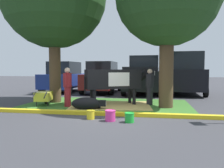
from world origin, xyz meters
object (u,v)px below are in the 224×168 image
Objects in this scene: suv_black at (185,73)px; bucket_yellow at (91,114)px; wheelbarrow at (44,96)px; bucket_pink at (110,115)px; person_handler at (150,86)px; cow_holstein at (115,79)px; person_visitor_near at (67,86)px; bucket_green at (129,117)px; sedan_blue at (65,77)px; hatchback_white at (103,78)px; pickup_truck_black at (144,76)px; calf_lying at (87,104)px.

bucket_yellow is at bearing -115.42° from suv_black.
wheelbarrow is 4.08m from bucket_pink.
person_handler is 3.53m from bucket_pink.
person_visitor_near reaches higher than cow_holstein.
sedan_blue reaches higher than bucket_green.
bucket_yellow is (1.52, -2.05, -0.71)m from person_visitor_near.
wheelbarrow is 5.95m from sedan_blue.
hatchback_white reaches higher than person_handler.
cow_holstein is 10.01× the size of bucket_green.
bucket_pink is 9.42m from sedan_blue.
cow_holstein is 10.42× the size of bucket_yellow.
sedan_blue is 7.82m from suv_black.
wheelbarrow is at bearing -138.06° from suv_black.
bucket_pink is 0.58m from bucket_green.
bucket_green is (1.22, -0.24, 0.00)m from bucket_yellow.
cow_holstein is 0.53× the size of pickup_truck_black.
wheelbarrow is 0.36× the size of sedan_blue.
cow_holstein is 1.90× the size of person_handler.
calf_lying is 2.05m from bucket_pink.
person_handler is at bearing -40.47° from sedan_blue.
wheelbarrow is 0.35× the size of suv_black.
person_visitor_near is at bearing 151.01° from calf_lying.
cow_holstein is 3.01m from bucket_yellow.
bucket_green is at bearing -11.07° from bucket_yellow.
sedan_blue is at bearing 139.53° from person_handler.
calf_lying is 2.22m from wheelbarrow.
pickup_truck_black is (3.92, 6.02, 0.73)m from wheelbarrow.
calf_lying is 2.86m from person_handler.
sedan_blue is at bearing -177.23° from pickup_truck_black.
suv_black reaches higher than person_visitor_near.
bucket_pink is (-1.09, -3.29, -0.65)m from person_handler.
calf_lying is at bearing -82.74° from hatchback_white.
sedan_blue is at bearing 116.44° from bucket_yellow.
cow_holstein is 6.30m from suv_black.
person_visitor_near is 8.06m from suv_black.
calf_lying is 0.28× the size of suv_black.
calf_lying reaches higher than bucket_pink.
bucket_yellow is at bearing -63.56° from sedan_blue.
person_visitor_near is 0.29× the size of pickup_truck_black.
sedan_blue is 1.00× the size of hatchback_white.
person_visitor_near is 1.24m from wheelbarrow.
suv_black is at bearing 64.58° from bucket_yellow.
wheelbarrow is at bearing 147.25° from bucket_green.
bucket_green is 0.07× the size of sedan_blue.
person_visitor_near is 0.98× the size of wheelbarrow.
hatchback_white reaches higher than bucket_green.
sedan_blue is (-4.29, 5.17, -0.12)m from cow_holstein.
pickup_truck_black is (0.96, 5.43, 0.01)m from cow_holstein.
hatchback_white is (1.27, 5.77, 0.60)m from wheelbarrow.
bucket_pink is 0.07× the size of sedan_blue.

